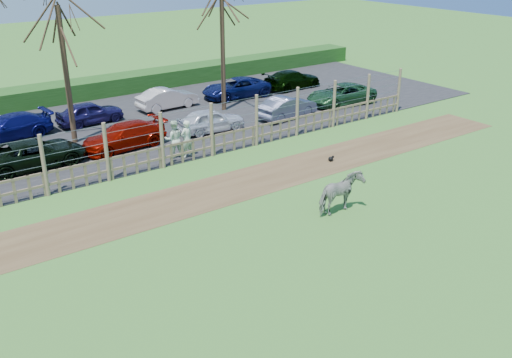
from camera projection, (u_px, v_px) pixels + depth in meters
ground at (276, 240)px, 18.90m from camera, size 120.00×120.00×0.00m
dirt_strip at (205, 194)px, 22.26m from camera, size 34.00×2.80×0.01m
asphalt at (106, 130)px, 29.72m from camera, size 44.00×13.00×0.04m
hedge at (61, 93)px, 34.74m from camera, size 46.00×2.00×1.10m
fence at (163, 150)px, 24.56m from camera, size 30.16×0.16×2.50m
tree_mid at (62, 42)px, 26.01m from camera, size 4.80×4.80×6.83m
tree_right at (222, 18)px, 31.08m from camera, size 4.80×4.80×7.35m
zebra at (341, 194)px, 20.51m from camera, size 1.86×0.96×1.52m
visitor_a at (187, 139)px, 25.67m from camera, size 0.71×0.56×1.72m
visitor_b at (174, 139)px, 25.63m from camera, size 1.00×0.89×1.72m
crow at (331, 159)px, 25.54m from camera, size 0.30×0.22×0.25m
car_2 at (35, 154)px, 24.65m from camera, size 4.36×2.07×1.20m
car_3 at (124, 136)px, 26.85m from camera, size 4.28×2.08×1.20m
car_4 at (211, 120)px, 29.18m from camera, size 3.63×1.70×1.20m
car_5 at (287, 107)px, 31.44m from camera, size 3.77×1.70×1.20m
car_6 at (341, 94)px, 34.01m from camera, size 4.46×2.32×1.20m
car_9 at (9, 127)px, 28.10m from camera, size 4.27×2.05×1.20m
car_10 at (90, 113)px, 30.45m from camera, size 3.60×1.63×1.20m
car_11 at (167, 98)px, 33.18m from camera, size 3.70×1.46×1.20m
car_12 at (236, 88)px, 35.48m from camera, size 4.48×2.36×1.20m
car_13 at (292, 79)px, 37.64m from camera, size 4.20×1.84×1.20m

